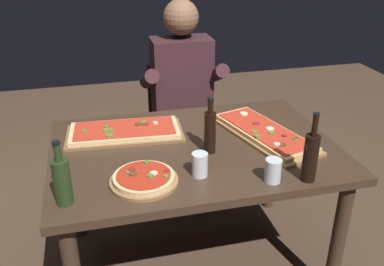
{
  "coord_description": "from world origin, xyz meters",
  "views": [
    {
      "loc": [
        -0.46,
        -1.79,
        1.72
      ],
      "look_at": [
        0.0,
        0.05,
        0.79
      ],
      "focal_mm": 39.6,
      "sensor_mm": 36.0,
      "label": 1
    }
  ],
  "objects_px": {
    "dining_table": "(194,163)",
    "oil_bottle_amber": "(210,131)",
    "pizza_rectangular_front": "(125,132)",
    "diner_chair": "(180,121)",
    "wine_bottle_dark": "(311,156)",
    "vinegar_bottle_green": "(62,180)",
    "tumbler_far_side": "(273,172)",
    "tumbler_near_camera": "(200,166)",
    "seated_diner": "(183,93)",
    "pizza_rectangular_left": "(264,133)",
    "pizza_round_far": "(144,179)"
  },
  "relations": [
    {
      "from": "tumbler_near_camera",
      "to": "oil_bottle_amber",
      "type": "bearing_deg",
      "value": 62.47
    },
    {
      "from": "wine_bottle_dark",
      "to": "vinegar_bottle_green",
      "type": "xyz_separation_m",
      "value": [
        -1.01,
        0.08,
        -0.01
      ]
    },
    {
      "from": "dining_table",
      "to": "pizza_round_far",
      "type": "bearing_deg",
      "value": -137.13
    },
    {
      "from": "pizza_rectangular_left",
      "to": "wine_bottle_dark",
      "type": "bearing_deg",
      "value": -87.31
    },
    {
      "from": "pizza_rectangular_left",
      "to": "tumbler_far_side",
      "type": "relative_size",
      "value": 6.51
    },
    {
      "from": "tumbler_near_camera",
      "to": "pizza_rectangular_left",
      "type": "bearing_deg",
      "value": 34.41
    },
    {
      "from": "dining_table",
      "to": "wine_bottle_dark",
      "type": "relative_size",
      "value": 4.47
    },
    {
      "from": "pizza_rectangular_left",
      "to": "seated_diner",
      "type": "xyz_separation_m",
      "value": [
        -0.26,
        0.71,
        -0.02
      ]
    },
    {
      "from": "diner_chair",
      "to": "dining_table",
      "type": "bearing_deg",
      "value": -97.45
    },
    {
      "from": "pizza_rectangular_front",
      "to": "pizza_rectangular_left",
      "type": "relative_size",
      "value": 0.91
    },
    {
      "from": "vinegar_bottle_green",
      "to": "seated_diner",
      "type": "bearing_deg",
      "value": 56.0
    },
    {
      "from": "dining_table",
      "to": "seated_diner",
      "type": "xyz_separation_m",
      "value": [
        0.11,
        0.74,
        0.1
      ]
    },
    {
      "from": "dining_table",
      "to": "pizza_rectangular_front",
      "type": "xyz_separation_m",
      "value": [
        -0.32,
        0.21,
        0.12
      ]
    },
    {
      "from": "vinegar_bottle_green",
      "to": "pizza_rectangular_left",
      "type": "bearing_deg",
      "value": 19.91
    },
    {
      "from": "pizza_rectangular_front",
      "to": "diner_chair",
      "type": "height_order",
      "value": "diner_chair"
    },
    {
      "from": "wine_bottle_dark",
      "to": "tumbler_far_side",
      "type": "relative_size",
      "value": 3.0
    },
    {
      "from": "pizza_rectangular_front",
      "to": "pizza_rectangular_left",
      "type": "distance_m",
      "value": 0.72
    },
    {
      "from": "pizza_rectangular_left",
      "to": "diner_chair",
      "type": "distance_m",
      "value": 0.92
    },
    {
      "from": "pizza_round_far",
      "to": "tumbler_near_camera",
      "type": "xyz_separation_m",
      "value": [
        0.25,
        0.0,
        0.03
      ]
    },
    {
      "from": "oil_bottle_amber",
      "to": "pizza_round_far",
      "type": "bearing_deg",
      "value": -150.4
    },
    {
      "from": "pizza_rectangular_left",
      "to": "vinegar_bottle_green",
      "type": "height_order",
      "value": "vinegar_bottle_green"
    },
    {
      "from": "dining_table",
      "to": "pizza_rectangular_left",
      "type": "xyz_separation_m",
      "value": [
        0.38,
        0.02,
        0.12
      ]
    },
    {
      "from": "vinegar_bottle_green",
      "to": "tumbler_near_camera",
      "type": "bearing_deg",
      "value": 6.99
    },
    {
      "from": "pizza_round_far",
      "to": "pizza_rectangular_front",
      "type": "bearing_deg",
      "value": 93.73
    },
    {
      "from": "pizza_rectangular_front",
      "to": "pizza_rectangular_left",
      "type": "xyz_separation_m",
      "value": [
        0.7,
        -0.19,
        0.0
      ]
    },
    {
      "from": "tumbler_near_camera",
      "to": "seated_diner",
      "type": "xyz_separation_m",
      "value": [
        0.16,
        1.0,
        -0.04
      ]
    },
    {
      "from": "pizza_rectangular_front",
      "to": "oil_bottle_amber",
      "type": "xyz_separation_m",
      "value": [
        0.38,
        -0.28,
        0.09
      ]
    },
    {
      "from": "oil_bottle_amber",
      "to": "vinegar_bottle_green",
      "type": "bearing_deg",
      "value": -158.4
    },
    {
      "from": "dining_table",
      "to": "pizza_round_far",
      "type": "distance_m",
      "value": 0.41
    },
    {
      "from": "dining_table",
      "to": "pizza_rectangular_front",
      "type": "bearing_deg",
      "value": 146.74
    },
    {
      "from": "seated_diner",
      "to": "pizza_rectangular_left",
      "type": "bearing_deg",
      "value": -69.67
    },
    {
      "from": "pizza_rectangular_front",
      "to": "diner_chair",
      "type": "relative_size",
      "value": 0.71
    },
    {
      "from": "pizza_rectangular_front",
      "to": "oil_bottle_amber",
      "type": "relative_size",
      "value": 2.21
    },
    {
      "from": "wine_bottle_dark",
      "to": "seated_diner",
      "type": "bearing_deg",
      "value": 103.93
    },
    {
      "from": "diner_chair",
      "to": "tumbler_near_camera",
      "type": "bearing_deg",
      "value": -97.91
    },
    {
      "from": "dining_table",
      "to": "oil_bottle_amber",
      "type": "height_order",
      "value": "oil_bottle_amber"
    },
    {
      "from": "pizza_rectangular_front",
      "to": "oil_bottle_amber",
      "type": "height_order",
      "value": "oil_bottle_amber"
    },
    {
      "from": "pizza_rectangular_left",
      "to": "seated_diner",
      "type": "distance_m",
      "value": 0.76
    },
    {
      "from": "tumbler_near_camera",
      "to": "tumbler_far_side",
      "type": "bearing_deg",
      "value": -22.64
    },
    {
      "from": "oil_bottle_amber",
      "to": "pizza_rectangular_front",
      "type": "bearing_deg",
      "value": 143.3
    },
    {
      "from": "wine_bottle_dark",
      "to": "tumbler_near_camera",
      "type": "relative_size",
      "value": 2.91
    },
    {
      "from": "dining_table",
      "to": "tumbler_far_side",
      "type": "height_order",
      "value": "tumbler_far_side"
    },
    {
      "from": "pizza_rectangular_left",
      "to": "wine_bottle_dark",
      "type": "relative_size",
      "value": 2.17
    },
    {
      "from": "pizza_rectangular_front",
      "to": "wine_bottle_dark",
      "type": "bearing_deg",
      "value": -41.03
    },
    {
      "from": "oil_bottle_amber",
      "to": "tumbler_far_side",
      "type": "relative_size",
      "value": 2.68
    },
    {
      "from": "oil_bottle_amber",
      "to": "seated_diner",
      "type": "bearing_deg",
      "value": 86.15
    },
    {
      "from": "pizza_rectangular_front",
      "to": "diner_chair",
      "type": "bearing_deg",
      "value": 56.17
    },
    {
      "from": "dining_table",
      "to": "pizza_rectangular_left",
      "type": "distance_m",
      "value": 0.39
    },
    {
      "from": "pizza_round_far",
      "to": "seated_diner",
      "type": "bearing_deg",
      "value": 68.22
    },
    {
      "from": "vinegar_bottle_green",
      "to": "pizza_rectangular_front",
      "type": "bearing_deg",
      "value": 62.0
    }
  ]
}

